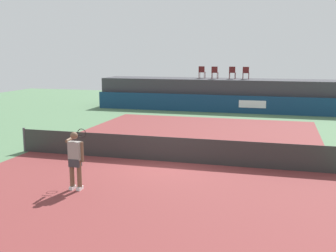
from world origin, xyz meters
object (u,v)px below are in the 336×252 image
at_px(spectator_chair_far_left, 202,72).
at_px(spectator_chair_left, 215,72).
at_px(spectator_chair_right, 246,72).
at_px(net_post_near, 24,140).
at_px(spectator_chair_center, 232,72).
at_px(tennis_player, 75,158).
at_px(tennis_ball, 142,158).

bearing_deg(spectator_chair_far_left, spectator_chair_left, -15.95).
relative_size(spectator_chair_right, net_post_near, 0.89).
relative_size(spectator_chair_far_left, spectator_chair_center, 1.00).
xyz_separation_m(spectator_chair_right, tennis_player, (-3.35, -19.05, -1.73)).
xyz_separation_m(spectator_chair_left, tennis_ball, (-0.38, -15.16, -2.66)).
height_order(spectator_chair_center, net_post_near, spectator_chair_center).
xyz_separation_m(spectator_chair_far_left, spectator_chair_right, (3.23, -0.27, 0.00)).
bearing_deg(spectator_chair_center, spectator_chair_left, -171.09).
relative_size(spectator_chair_left, tennis_ball, 13.06).
bearing_deg(net_post_near, tennis_ball, 0.69).
bearing_deg(tennis_ball, spectator_chair_far_left, 92.29).
distance_m(spectator_chair_far_left, spectator_chair_center, 2.25).
bearing_deg(spectator_chair_center, spectator_chair_right, -10.19).
bearing_deg(tennis_ball, spectator_chair_left, 88.56).
distance_m(spectator_chair_right, net_post_near, 17.24).
bearing_deg(spectator_chair_right, spectator_chair_left, -179.52).
relative_size(net_post_near, tennis_ball, 14.71).
xyz_separation_m(tennis_player, tennis_ball, (0.74, 3.87, -0.92)).
distance_m(spectator_chair_center, tennis_player, 19.45).
height_order(tennis_player, tennis_ball, tennis_player).
height_order(spectator_chair_center, tennis_player, spectator_chair_center).
xyz_separation_m(spectator_chair_right, net_post_near, (-7.75, -15.24, -2.19)).
bearing_deg(net_post_near, tennis_player, -40.90).
height_order(spectator_chair_far_left, tennis_player, spectator_chair_far_left).
bearing_deg(spectator_chair_right, spectator_chair_center, 169.81).
relative_size(net_post_near, tennis_player, 0.56).
bearing_deg(tennis_ball, spectator_chair_right, 80.25).
distance_m(net_post_near, tennis_player, 5.84).
relative_size(spectator_chair_far_left, spectator_chair_right, 1.00).
bearing_deg(tennis_player, tennis_ball, 79.19).
xyz_separation_m(spectator_chair_right, tennis_ball, (-2.61, -15.18, -2.66)).
distance_m(spectator_chair_left, spectator_chair_right, 2.23).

